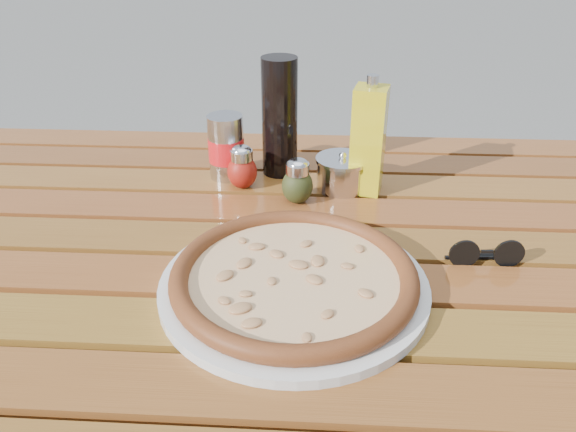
# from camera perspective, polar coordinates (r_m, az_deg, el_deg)

# --- Properties ---
(table) EXTENTS (1.40, 0.90, 0.75)m
(table) POSITION_cam_1_polar(r_m,az_deg,el_deg) (0.91, -0.07, -6.43)
(table) COLOR #3C250D
(table) RESTS_ON ground
(plate) EXTENTS (0.46, 0.46, 0.01)m
(plate) POSITION_cam_1_polar(r_m,az_deg,el_deg) (0.76, 0.60, -7.06)
(plate) COLOR silver
(plate) RESTS_ON table
(pizza) EXTENTS (0.42, 0.42, 0.03)m
(pizza) POSITION_cam_1_polar(r_m,az_deg,el_deg) (0.75, 0.61, -6.09)
(pizza) COLOR #FFE6B6
(pizza) RESTS_ON plate
(pepper_shaker) EXTENTS (0.06, 0.06, 0.08)m
(pepper_shaker) POSITION_cam_1_polar(r_m,az_deg,el_deg) (1.02, -4.69, 4.92)
(pepper_shaker) COLOR #A91F13
(pepper_shaker) RESTS_ON table
(oregano_shaker) EXTENTS (0.06, 0.06, 0.08)m
(oregano_shaker) POSITION_cam_1_polar(r_m,az_deg,el_deg) (0.96, 0.96, 3.51)
(oregano_shaker) COLOR #373D18
(oregano_shaker) RESTS_ON table
(dark_bottle) EXTENTS (0.08, 0.08, 0.22)m
(dark_bottle) POSITION_cam_1_polar(r_m,az_deg,el_deg) (1.05, -0.85, 9.99)
(dark_bottle) COLOR black
(dark_bottle) RESTS_ON table
(soda_can) EXTENTS (0.07, 0.07, 0.12)m
(soda_can) POSITION_cam_1_polar(r_m,az_deg,el_deg) (1.05, -6.29, 6.94)
(soda_can) COLOR #B8B8BC
(soda_can) RESTS_ON table
(olive_oil_cruet) EXTENTS (0.07, 0.07, 0.21)m
(olive_oil_cruet) POSITION_cam_1_polar(r_m,az_deg,el_deg) (0.99, 8.15, 7.63)
(olive_oil_cruet) COLOR gold
(olive_oil_cruet) RESTS_ON table
(parmesan_tin) EXTENTS (0.11, 0.11, 0.07)m
(parmesan_tin) POSITION_cam_1_polar(r_m,az_deg,el_deg) (1.02, 5.48, 4.41)
(parmesan_tin) COLOR silver
(parmesan_tin) RESTS_ON table
(sunglasses) EXTENTS (0.11, 0.03, 0.04)m
(sunglasses) POSITION_cam_1_polar(r_m,az_deg,el_deg) (0.85, 19.45, -3.68)
(sunglasses) COLOR black
(sunglasses) RESTS_ON table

